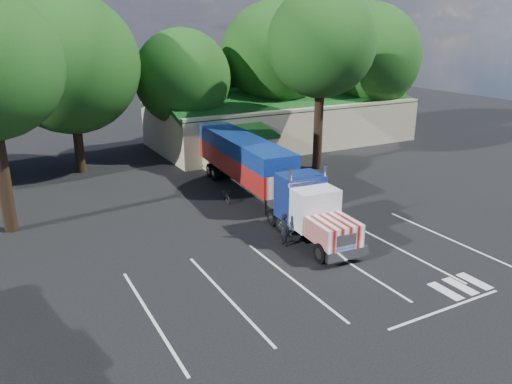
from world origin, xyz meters
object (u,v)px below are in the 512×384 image
woman (285,229)px  silver_sedan (262,158)px  bicycle (225,195)px  semi_truck (258,168)px

woman → silver_sedan: size_ratio=0.42×
bicycle → semi_truck: bearing=-23.2°
woman → silver_sedan: 15.18m
semi_truck → silver_sedan: semi_truck is taller
bicycle → woman: bearing=-87.5°
semi_truck → woman: 6.99m
semi_truck → woman: (-2.06, -6.54, -1.31)m
silver_sedan → semi_truck: bearing=143.0°
semi_truck → bicycle: (-1.86, 0.96, -1.77)m
bicycle → silver_sedan: (6.20, 6.26, 0.28)m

